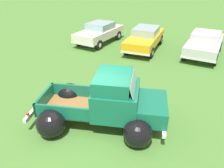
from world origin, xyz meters
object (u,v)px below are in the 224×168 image
vintage_pickup_truck (109,105)px  lane_cone_0 (102,76)px  show_car_1 (145,38)px  show_car_2 (205,43)px  show_car_0 (100,32)px

vintage_pickup_truck → lane_cone_0: bearing=106.0°
show_car_1 → lane_cone_0: bearing=-7.1°
vintage_pickup_truck → show_car_2: size_ratio=1.12×
show_car_2 → lane_cone_0: (-4.30, -5.75, -0.47)m
lane_cone_0 → show_car_1: bearing=83.7°
vintage_pickup_truck → show_car_1: 8.40m
show_car_1 → show_car_2: 3.70m
vintage_pickup_truck → lane_cone_0: vintage_pickup_truck is taller
vintage_pickup_truck → lane_cone_0: (-1.60, 2.84, -0.45)m
vintage_pickup_truck → lane_cone_0: 3.30m
show_car_0 → show_car_2: bearing=98.5°
vintage_pickup_truck → lane_cone_0: size_ratio=7.83×
show_car_0 → vintage_pickup_truck: bearing=35.0°
show_car_2 → show_car_0: bearing=-83.6°
show_car_2 → lane_cone_0: 7.20m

